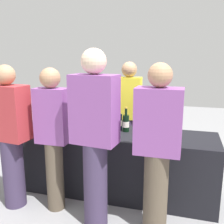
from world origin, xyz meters
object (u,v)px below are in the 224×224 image
(guest_1, at_px, (53,134))
(wine_bottle_3, at_px, (167,124))
(guest_0, at_px, (10,134))
(wine_glass_4, at_px, (175,131))
(guest_2, at_px, (95,135))
(wine_glass_0, at_px, (54,121))
(server_pouring, at_px, (129,112))
(wine_bottle_1, at_px, (119,122))
(ice_bucket, at_px, (61,118))
(wine_bottle_0, at_px, (49,115))
(wine_glass_1, at_px, (81,125))
(wine_glass_2, at_px, (141,127))
(guest_3, at_px, (157,146))
(wine_glass_3, at_px, (154,130))
(wine_bottle_2, at_px, (126,123))

(guest_1, bearing_deg, wine_bottle_3, 30.84)
(guest_0, distance_m, guest_1, 0.49)
(wine_glass_4, xyz_separation_m, guest_2, (-0.71, -0.63, 0.08))
(wine_glass_0, bearing_deg, server_pouring, 41.60)
(wine_bottle_1, xyz_separation_m, server_pouring, (-0.00, 0.53, 0.00))
(wine_bottle_3, height_order, guest_2, guest_2)
(ice_bucket, bearing_deg, wine_glass_0, -89.84)
(ice_bucket, bearing_deg, wine_bottle_1, -0.39)
(wine_bottle_3, bearing_deg, wine_bottle_0, 179.85)
(wine_bottle_3, relative_size, guest_2, 0.19)
(wine_bottle_3, distance_m, guest_1, 1.33)
(wine_bottle_0, relative_size, guest_2, 0.18)
(wine_glass_1, distance_m, wine_glass_2, 0.71)
(wine_bottle_1, height_order, guest_3, guest_3)
(guest_2, height_order, guest_3, guest_2)
(wine_bottle_1, xyz_separation_m, ice_bucket, (-0.81, 0.01, -0.01))
(wine_bottle_3, distance_m, guest_2, 1.03)
(guest_0, bearing_deg, wine_glass_2, 29.17)
(wine_bottle_3, bearing_deg, guest_1, -148.95)
(wine_bottle_0, xyz_separation_m, guest_3, (1.55, -0.78, -0.01))
(wine_glass_3, bearing_deg, server_pouring, 121.03)
(wine_bottle_3, bearing_deg, wine_glass_4, -62.80)
(wine_bottle_2, bearing_deg, server_pouring, 99.27)
(wine_bottle_1, xyz_separation_m, wine_glass_2, (0.30, -0.17, 0.00))
(wine_glass_1, xyz_separation_m, wine_glass_2, (0.70, 0.10, 0.01))
(server_pouring, height_order, guest_2, guest_2)
(wine_glass_1, bearing_deg, guest_2, -55.57)
(wine_bottle_3, xyz_separation_m, wine_glass_1, (-0.98, -0.29, -0.02))
(guest_0, xyz_separation_m, guest_2, (1.01, -0.07, 0.10))
(guest_1, bearing_deg, guest_0, -172.25)
(wine_bottle_1, distance_m, wine_bottle_3, 0.58)
(server_pouring, bearing_deg, wine_glass_3, 119.59)
(wine_glass_2, bearing_deg, wine_bottle_2, 148.52)
(guest_1, relative_size, guest_3, 0.96)
(wine_bottle_1, distance_m, guest_1, 0.87)
(wine_glass_0, relative_size, guest_1, 0.09)
(wine_bottle_0, xyz_separation_m, wine_bottle_2, (1.09, -0.07, -0.01))
(wine_glass_2, relative_size, server_pouring, 0.09)
(wine_bottle_1, relative_size, server_pouring, 0.18)
(wine_glass_0, xyz_separation_m, guest_3, (1.37, -0.57, 0.00))
(wine_glass_4, height_order, server_pouring, server_pouring)
(wine_glass_2, bearing_deg, server_pouring, 113.16)
(wine_glass_4, distance_m, guest_3, 0.59)
(wine_bottle_1, distance_m, wine_glass_3, 0.51)
(wine_bottle_2, height_order, guest_2, guest_2)
(wine_bottle_2, bearing_deg, guest_0, -148.67)
(wine_bottle_0, distance_m, ice_bucket, 0.19)
(wine_bottle_3, relative_size, wine_glass_1, 2.31)
(guest_3, bearing_deg, guest_0, 179.71)
(server_pouring, bearing_deg, guest_2, 87.16)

